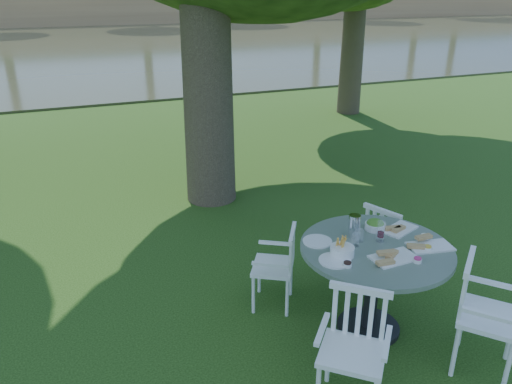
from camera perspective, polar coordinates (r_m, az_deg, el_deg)
ground at (r=5.57m, az=0.79°, el=-8.84°), size 140.00×140.00×0.00m
table at (r=4.47m, az=13.39°, el=-8.15°), size 1.29×1.29×0.85m
chair_ne at (r=5.31m, az=14.52°, el=-5.09°), size 0.53×0.55×0.86m
chair_nw at (r=4.78m, az=2.93°, el=-7.98°), size 0.54×0.55×0.81m
chair_sw at (r=3.84m, az=11.24°, el=-16.13°), size 0.62×0.62×0.90m
chair_se at (r=4.39m, az=23.98°, el=-11.85°), size 0.66×0.66×0.95m
tableware at (r=4.39m, az=12.61°, el=-5.38°), size 1.20×0.77×0.21m
river at (r=27.59m, az=-18.90°, el=15.36°), size 100.00×28.00×0.12m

